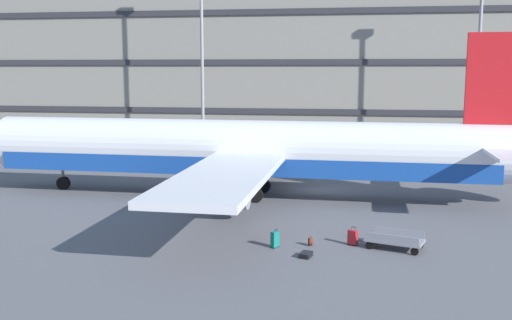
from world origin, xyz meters
name	(u,v)px	position (x,y,z in m)	size (l,w,h in m)	color
ground_plane	(319,193)	(0.00, 0.00, 0.00)	(600.00, 600.00, 0.00)	#5B5B60
terminal_structure	(336,63)	(0.00, 45.01, 9.15)	(160.69, 21.86, 18.30)	gray
airliner	(246,151)	(-4.70, -1.84, 3.07)	(39.05, 31.53, 10.45)	silver
light_mast_left	(202,24)	(-14.79, 26.89, 13.37)	(1.80, 0.50, 23.32)	gray
light_mast_center_left	(480,35)	(15.33, 26.89, 11.82)	(1.80, 0.50, 20.31)	gray
suitcase_red	(306,255)	(0.06, -13.75, 0.11)	(0.62, 0.76, 0.22)	black
suitcase_silver	(353,237)	(2.13, -11.59, 0.39)	(0.51, 0.45, 0.88)	#B21E23
suitcase_purple	(275,239)	(-1.48, -12.58, 0.41)	(0.40, 0.45, 0.91)	#147266
backpack_laid_flat	(311,242)	(0.18, -12.05, 0.21)	(0.31, 0.37, 0.48)	#592619
baggage_cart	(395,240)	(4.06, -11.90, 0.43)	(3.35, 2.03, 0.82)	gray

